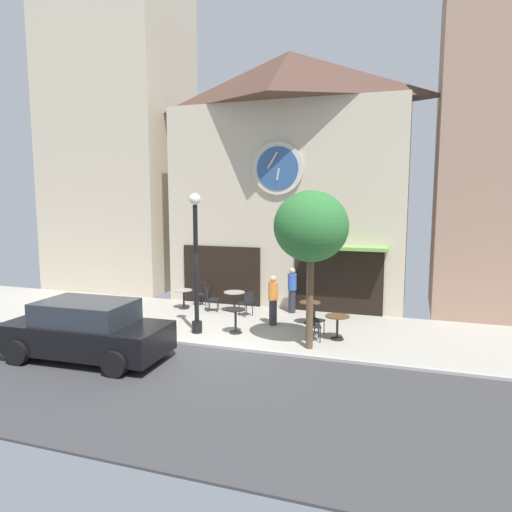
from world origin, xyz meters
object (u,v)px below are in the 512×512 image
Objects in this scene: cafe_chair_under_awning at (311,323)px; cafe_chair_left_end at (202,292)px; street_tree at (311,227)px; cafe_chair_facing_street at (247,302)px; pedestrian_orange at (273,300)px; parked_car_black at (87,330)px; street_lamp at (196,263)px; cafe_table_center at (337,322)px; cafe_table_rightmost at (236,317)px; cafe_table_leftmost at (310,308)px; cafe_chair_right_end at (314,317)px; cafe_table_center_right at (234,297)px; pedestrian_blue at (292,290)px; cafe_table_near_door at (184,296)px; cafe_chair_near_lamp at (211,297)px.

cafe_chair_under_awning is 5.89m from cafe_chair_left_end.
street_tree reaches higher than cafe_chair_facing_street.
pedestrian_orange is 0.38× the size of parked_car_black.
pedestrian_orange is (1.20, -0.80, 0.33)m from cafe_chair_facing_street.
street_tree is at bearing -5.58° from street_lamp.
street_lamp is at bearing -170.68° from cafe_table_center.
street_tree reaches higher than cafe_table_rightmost.
cafe_chair_right_end is at bearing -71.34° from cafe_table_leftmost.
street_tree is 5.93× the size of cafe_table_leftmost.
cafe_table_center_right is 1.06× the size of cafe_table_leftmost.
cafe_chair_facing_street is 1.75m from pedestrian_blue.
cafe_chair_under_awning is at bearing 5.06° from street_lamp.
street_tree is (3.66, -0.36, 1.20)m from street_lamp.
cafe_table_near_door is 0.43× the size of pedestrian_blue.
cafe_chair_facing_street is 0.54× the size of pedestrian_blue.
cafe_chair_near_lamp is at bearing 104.84° from street_lamp.
cafe_chair_near_lamp is (1.17, -0.06, 0.03)m from cafe_table_near_door.
pedestrian_blue is at bearing 127.51° from cafe_table_center.
street_lamp reaches higher than cafe_table_leftmost.
cafe_chair_facing_street and cafe_chair_left_end have the same top height.
cafe_chair_under_awning is (3.44, -2.59, -0.02)m from cafe_table_center_right.
cafe_table_rightmost is 3.14m from cafe_table_center.
pedestrian_blue is at bearing 118.80° from cafe_chair_right_end.
cafe_chair_right_end is at bearing -25.81° from cafe_chair_left_end.
cafe_chair_near_lamp is 0.54× the size of pedestrian_blue.
cafe_table_near_door is 4.06m from pedestrian_orange.
cafe_chair_near_lamp is at bearing 128.96° from cafe_table_rightmost.
cafe_chair_under_awning is at bearing -28.78° from cafe_chair_near_lamp.
cafe_table_center is at bearing -51.57° from cafe_table_leftmost.
cafe_chair_near_lamp is at bearing 158.71° from pedestrian_orange.
pedestrian_orange reaches higher than cafe_chair_left_end.
cafe_table_rightmost is 1.06× the size of cafe_table_center.
cafe_chair_facing_street is at bearing 65.17° from parked_car_black.
cafe_table_leftmost is 4.76m from cafe_chair_left_end.
cafe_table_leftmost is at bearing 46.97° from parked_car_black.
cafe_chair_under_awning is 1.00× the size of cafe_chair_left_end.
pedestrian_blue is (4.08, 0.68, 0.37)m from cafe_table_near_door.
pedestrian_blue is (-1.45, 3.76, -2.55)m from street_tree.
parked_car_black is (-3.72, -4.65, -0.10)m from pedestrian_orange.
pedestrian_blue is at bearing 126.45° from cafe_table_leftmost.
street_tree is at bearing -78.26° from cafe_table_leftmost.
parked_car_black is (-2.52, -5.45, 0.23)m from cafe_chair_facing_street.
cafe_table_near_door is at bearing -170.47° from pedestrian_blue.
cafe_chair_facing_street reaches higher than cafe_table_center.
cafe_table_leftmost is 0.83× the size of cafe_chair_right_end.
cafe_table_rightmost is at bearing -38.02° from cafe_table_near_door.
cafe_chair_right_end is 0.70m from cafe_chair_under_awning.
cafe_chair_under_awning is at bearing -37.17° from cafe_chair_facing_street.
cafe_table_leftmost is (3.01, -0.77, -0.02)m from cafe_table_center_right.
cafe_table_near_door is 6.47m from cafe_table_center.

